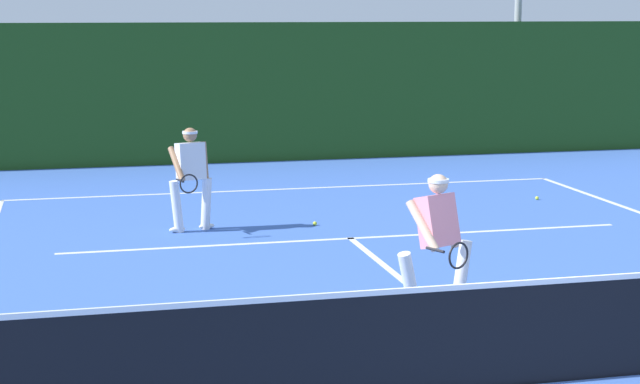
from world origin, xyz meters
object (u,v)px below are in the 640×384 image
at_px(tennis_ball, 537,198).
at_px(tennis_ball_extra, 315,223).
at_px(player_far, 191,175).
at_px(player_near, 438,239).

distance_m(tennis_ball, tennis_ball_extra, 4.60).
bearing_deg(tennis_ball, player_far, -169.29).
bearing_deg(player_far, tennis_ball, 174.42).
xyz_separation_m(player_far, tennis_ball_extra, (1.95, -0.05, -0.85)).
distance_m(player_far, tennis_ball_extra, 2.13).
relative_size(player_far, tennis_ball, 24.48).
height_order(player_far, tennis_ball_extra, player_far).
relative_size(player_near, tennis_ball_extra, 24.60).
xyz_separation_m(player_near, player_far, (-2.13, 5.23, -0.00)).
height_order(player_near, player_far, player_near).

